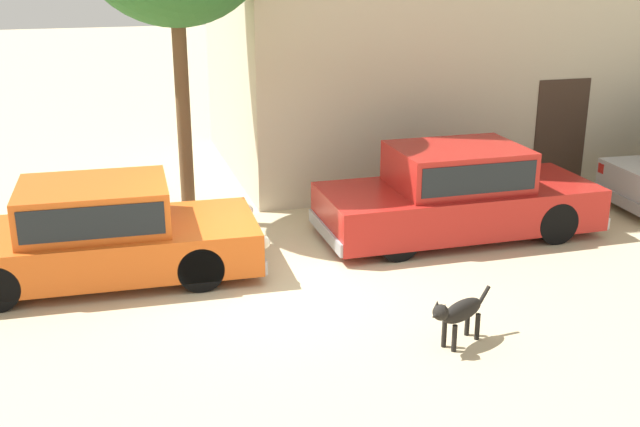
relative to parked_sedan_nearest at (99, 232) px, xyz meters
The scene contains 4 objects.
ground_plane 2.57m from the parked_sedan_nearest, 21.34° to the right, with size 80.00×80.00×0.00m, color #CCB78E.
parked_sedan_nearest is the anchor object (origin of this frame).
parked_sedan_second 5.59m from the parked_sedan_nearest, ahead, with size 4.59×1.80×1.47m.
stray_dog_spotted 5.12m from the parked_sedan_nearest, 39.19° to the right, with size 0.99×0.54×0.65m.
Camera 1 is at (-2.16, -9.78, 4.41)m, focal length 43.88 mm.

